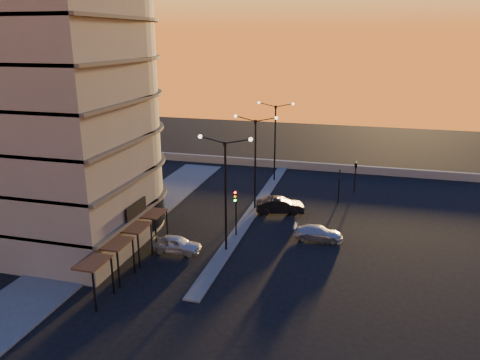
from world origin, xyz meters
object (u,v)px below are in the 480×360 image
car_wagon (318,233)px  traffic_light_main (236,206)px  car_sedan (280,205)px  streetlamp_mid (255,155)px  car_hatchback (176,244)px

car_wagon → traffic_light_main: bearing=98.4°
traffic_light_main → car_sedan: traffic_light_main is taller
car_wagon → streetlamp_mid: bearing=48.2°
traffic_light_main → car_hatchback: (-3.81, -4.20, -2.20)m
car_wagon → car_hatchback: bearing=115.1°
car_sedan → car_wagon: car_sedan is taller
traffic_light_main → car_hatchback: 6.08m
streetlamp_mid → traffic_light_main: 7.62m
car_hatchback → car_sedan: bearing=-33.1°
car_sedan → car_wagon: (4.33, -5.44, -0.17)m
car_hatchback → car_sedan: size_ratio=0.86×
traffic_light_main → car_wagon: size_ratio=1.01×
car_hatchback → car_wagon: 12.09m
traffic_light_main → car_wagon: traffic_light_main is taller
car_hatchback → streetlamp_mid: bearing=-21.0°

